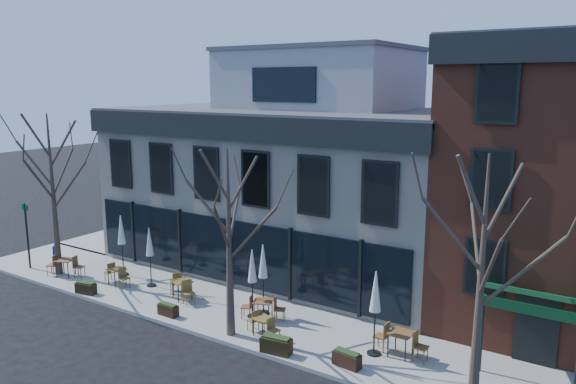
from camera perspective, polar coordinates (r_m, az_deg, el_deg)
The scene contains 25 objects.
ground at distance 26.57m, azimuth -5.56°, elevation -9.94°, with size 120.00×120.00×0.00m, color black.
sidewalk_front at distance 23.13m, azimuth -2.52°, elevation -12.98°, with size 33.50×4.70×0.15m, color gray.
sidewalk_side at distance 38.08m, azimuth -13.19°, elevation -3.58°, with size 4.50×12.00×0.15m, color gray.
corner_building at distance 29.28m, azimuth 0.59°, elevation 1.67°, with size 18.39×10.39×11.10m.
red_brick_building at distance 24.70m, azimuth 26.63°, elevation 0.89°, with size 8.20×11.78×11.18m.
tree_corner at distance 29.45m, azimuth -22.76°, elevation -0.08°, with size 3.93×3.98×7.92m.
tree_mid at distance 20.69m, azimuth -5.99°, elevation -5.00°, with size 3.50×3.55×7.04m.
tree_right at distance 16.71m, azimuth 19.02°, elevation -8.68°, with size 3.72×3.77×7.48m.
sign_pole at distance 31.41m, azimuth -24.99°, elevation -3.67°, with size 0.50×0.10×3.40m.
call_box at distance 30.34m, azimuth -22.44°, elevation -6.18°, with size 0.31×0.30×1.51m.
cafe_set_0 at distance 29.82m, azimuth -21.67°, elevation -6.95°, with size 1.98×1.20×1.03m.
cafe_set_1 at distance 27.82m, azimuth -16.99°, elevation -8.03°, with size 1.82×0.82×0.93m.
cafe_set_2 at distance 25.36m, azimuth -10.71°, elevation -9.49°, with size 1.98×1.24×1.03m.
cafe_set_3 at distance 22.94m, azimuth -2.54°, elevation -11.64°, with size 1.87×1.11×0.97m.
cafe_set_4 at distance 21.58m, azimuth -2.53°, elevation -13.31°, with size 1.67×0.79×0.86m.
cafe_set_5 at distance 20.49m, azimuth 11.36°, elevation -14.61°, with size 1.99×0.82×1.05m.
umbrella_0 at distance 28.61m, azimuth -16.57°, elevation -4.03°, with size 0.48×0.48×3.02m.
umbrella_1 at distance 26.75m, azimuth -13.89°, elevation -5.25°, with size 0.45×0.45×2.81m.
umbrella_2 at distance 22.65m, azimuth -3.65°, elevation -7.88°, with size 0.45×0.45×2.84m.
umbrella_3 at distance 22.95m, azimuth -2.55°, elevation -7.42°, with size 0.47×0.47×2.94m.
umbrella_4 at distance 19.79m, azimuth 8.87°, elevation -10.42°, with size 0.49×0.49×3.03m.
planter_0 at distance 27.20m, azimuth -19.85°, elevation -9.13°, with size 1.01×0.57×0.53m.
planter_1 at distance 23.86m, azimuth -12.09°, elevation -11.61°, with size 0.90×0.37×0.50m.
planter_2 at distance 20.39m, azimuth -1.21°, elevation -15.24°, with size 1.16×0.59×0.62m.
planter_3 at distance 19.65m, azimuth 6.01°, elevation -16.51°, with size 1.01×0.50×0.54m.
Camera 1 is at (15.63, -19.28, 9.48)m, focal length 35.00 mm.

